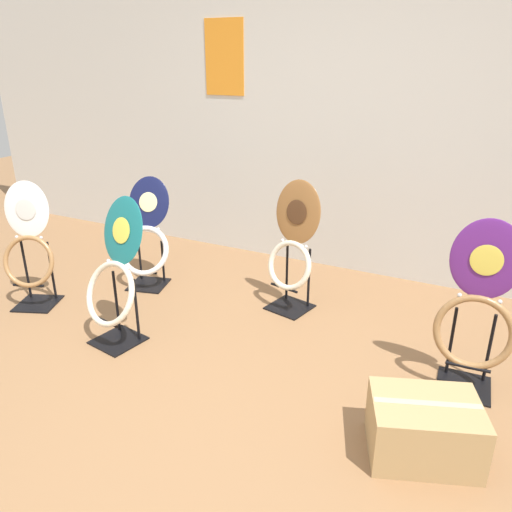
# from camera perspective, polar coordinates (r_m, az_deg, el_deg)

# --- Properties ---
(ground_plane) EXTENTS (14.00, 14.00, 0.00)m
(ground_plane) POSITION_cam_1_polar(r_m,az_deg,el_deg) (2.53, -7.89, -20.63)
(ground_plane) COLOR #8E6642
(wall_back) EXTENTS (8.00, 0.07, 2.60)m
(wall_back) POSITION_cam_1_polar(r_m,az_deg,el_deg) (4.08, 11.13, 15.86)
(wall_back) COLOR silver
(wall_back) RESTS_ON ground_plane
(toilet_seat_display_purple_note) EXTENTS (0.41, 0.30, 0.97)m
(toilet_seat_display_purple_note) POSITION_cam_1_polar(r_m,az_deg,el_deg) (2.85, 23.95, -5.91)
(toilet_seat_display_purple_note) COLOR black
(toilet_seat_display_purple_note) RESTS_ON ground_plane
(toilet_seat_display_white_plain) EXTENTS (0.41, 0.36, 0.91)m
(toilet_seat_display_white_plain) POSITION_cam_1_polar(r_m,az_deg,el_deg) (3.88, -24.50, 0.71)
(toilet_seat_display_white_plain) COLOR black
(toilet_seat_display_white_plain) RESTS_ON ground_plane
(toilet_seat_display_navy_moon) EXTENTS (0.44, 0.43, 0.84)m
(toilet_seat_display_navy_moon) POSITION_cam_1_polar(r_m,az_deg,el_deg) (3.96, -12.44, 1.85)
(toilet_seat_display_navy_moon) COLOR black
(toilet_seat_display_navy_moon) RESTS_ON ground_plane
(toilet_seat_display_woodgrain) EXTENTS (0.40, 0.33, 0.93)m
(toilet_seat_display_woodgrain) POSITION_cam_1_polar(r_m,az_deg,el_deg) (3.48, 4.25, 1.02)
(toilet_seat_display_woodgrain) COLOR black
(toilet_seat_display_woodgrain) RESTS_ON ground_plane
(toilet_seat_display_teal_sax) EXTENTS (0.44, 0.39, 0.92)m
(toilet_seat_display_teal_sax) POSITION_cam_1_polar(r_m,az_deg,el_deg) (3.19, -15.84, -2.52)
(toilet_seat_display_teal_sax) COLOR black
(toilet_seat_display_teal_sax) RESTS_ON ground_plane
(storage_box) EXTENTS (0.57, 0.50, 0.28)m
(storage_box) POSITION_cam_1_polar(r_m,az_deg,el_deg) (2.50, 18.63, -18.18)
(storage_box) COLOR tan
(storage_box) RESTS_ON ground_plane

